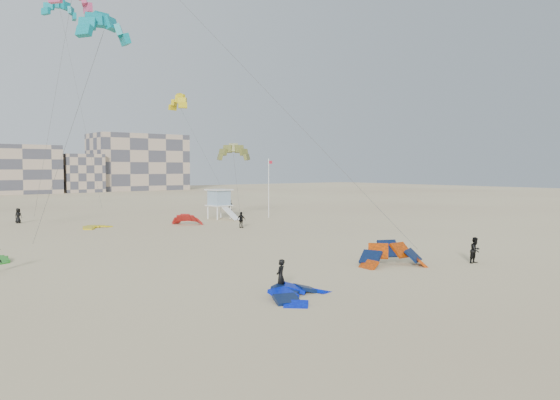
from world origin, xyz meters
TOP-DOWN VIEW (x-y plane):
  - ground at (0.00, 0.00)m, footprint 320.00×320.00m
  - kite_ground_blue at (1.85, 2.08)m, footprint 5.32×5.41m
  - kite_ground_orange at (12.09, 4.94)m, footprint 5.86×5.88m
  - kite_ground_red_far at (14.30, 36.47)m, footprint 5.01×5.00m
  - kite_ground_yellow at (4.82, 38.99)m, footprint 4.23×4.31m
  - kitesurfer_main at (1.62, 3.35)m, footprint 0.76×0.68m
  - kitesurfer_b at (17.24, 2.31)m, footprint 0.86×0.67m
  - kitesurfer_d at (17.03, 29.78)m, footprint 0.81×1.08m
  - kitesurfer_e at (-0.41, 49.65)m, footprint 1.00×0.85m
  - kitesurfer_f at (29.29, 51.05)m, footprint 0.54×1.55m
  - kite_fly_teal_a at (-2.14, 16.92)m, footprint 5.36×7.82m
  - kite_fly_olive at (20.19, 36.07)m, footprint 5.08×7.30m
  - kite_fly_yellow at (22.40, 54.07)m, footprint 9.25×4.95m
  - kite_fly_teal_b at (7.65, 59.39)m, footprint 5.25×8.92m
  - lifeguard_tower_near at (20.61, 39.98)m, footprint 2.83×5.17m
  - flagpole at (26.68, 37.79)m, footprint 0.61×0.09m
  - condo_east at (50.00, 132.00)m, footprint 26.00×14.00m
  - condo_fill_right at (32.00, 128.00)m, footprint 10.00×10.00m

SIDE VIEW (x-z plane):
  - ground at x=0.00m, z-range 0.00..0.00m
  - kite_ground_blue at x=1.85m, z-range -1.02..1.02m
  - kite_ground_orange at x=12.09m, z-range -2.17..2.17m
  - kite_ground_red_far at x=14.30m, z-range -1.76..1.76m
  - kite_ground_yellow at x=4.82m, z-range -0.35..0.35m
  - kitesurfer_f at x=29.29m, z-range 0.00..1.66m
  - kitesurfer_d at x=17.03m, z-range 0.00..1.70m
  - kitesurfer_e at x=-0.41m, z-range 0.00..1.74m
  - kitesurfer_b at x=17.24m, z-range 0.00..1.74m
  - kitesurfer_main at x=1.62m, z-range 0.00..1.74m
  - lifeguard_tower_near at x=20.61m, z-range -0.02..3.69m
  - flagpole at x=26.68m, z-range 0.20..7.75m
  - condo_fill_right at x=32.00m, z-range 0.00..10.00m
  - kite_fly_olive at x=20.19m, z-range 3.82..12.18m
  - condo_east at x=50.00m, z-range 0.00..16.00m
  - kite_fly_teal_a at x=-2.14m, z-range 7.38..22.92m
  - kite_fly_yellow at x=22.40m, z-range 7.66..23.81m
  - kite_fly_teal_b at x=7.65m, z-range 13.66..41.56m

